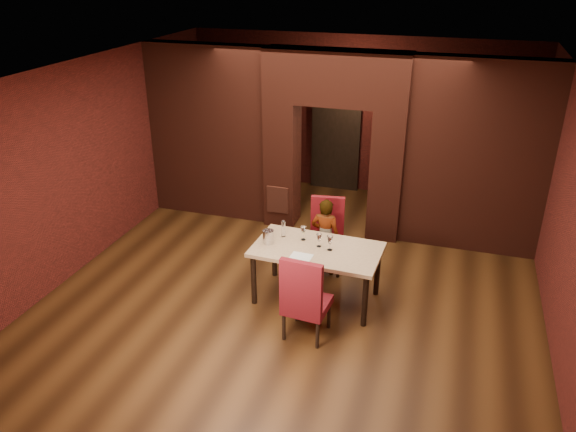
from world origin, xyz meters
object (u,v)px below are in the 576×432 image
at_px(chair_far, 326,237).
at_px(chair_near, 307,295).
at_px(wine_glass_a, 303,233).
at_px(wine_bucket, 268,237).
at_px(person_seated, 325,237).
at_px(wine_glass_c, 330,243).
at_px(dining_table, 316,274).
at_px(potted_plant, 369,260).
at_px(water_bottle, 283,228).
at_px(wine_glass_b, 319,240).

height_order(chair_far, chair_near, chair_near).
relative_size(wine_glass_a, wine_bucket, 1.06).
xyz_separation_m(person_seated, wine_glass_c, (0.26, -0.79, 0.32)).
distance_m(chair_far, chair_near, 1.73).
relative_size(dining_table, chair_near, 1.47).
bearing_deg(person_seated, potted_plant, -157.80).
bearing_deg(wine_glass_c, wine_glass_a, 156.88).
bearing_deg(water_bottle, wine_glass_c, -15.20).
height_order(chair_far, wine_glass_a, chair_far).
bearing_deg(chair_near, wine_glass_a, -66.56).
height_order(chair_near, wine_glass_a, chair_near).
relative_size(chair_near, person_seated, 0.97).
bearing_deg(chair_far, wine_glass_a, -113.12).
distance_m(wine_glass_a, wine_glass_c, 0.48).
bearing_deg(person_seated, wine_glass_b, 99.58).
xyz_separation_m(wine_glass_a, wine_bucket, (-0.45, -0.24, -0.01)).
bearing_deg(chair_near, chair_far, -79.51).
bearing_deg(water_bottle, person_seated, 49.92).
distance_m(water_bottle, potted_plant, 1.61).
xyz_separation_m(chair_near, wine_glass_b, (-0.08, 0.90, 0.33)).
xyz_separation_m(wine_glass_b, wine_glass_c, (0.17, -0.06, 0.01)).
height_order(wine_glass_b, wine_bucket, same).
height_order(person_seated, water_bottle, person_seated).
bearing_deg(potted_plant, person_seated, -160.71).
bearing_deg(water_bottle, chair_near, -57.79).
height_order(wine_glass_c, potted_plant, wine_glass_c).
bearing_deg(wine_glass_b, chair_near, -84.62).
bearing_deg(chair_near, dining_table, -78.88).
bearing_deg(potted_plant, wine_glass_b, -121.04).
relative_size(chair_far, wine_bucket, 5.91).
bearing_deg(chair_far, wine_glass_b, -92.23).
height_order(chair_far, person_seated, person_seated).
relative_size(wine_glass_c, water_bottle, 0.83).
relative_size(dining_table, potted_plant, 4.56).
distance_m(dining_table, wine_bucket, 0.88).
xyz_separation_m(dining_table, wine_glass_b, (0.01, 0.05, 0.52)).
bearing_deg(wine_glass_b, chair_far, 96.64).
height_order(chair_far, potted_plant, chair_far).
relative_size(dining_table, wine_glass_a, 8.60).
xyz_separation_m(chair_far, wine_glass_a, (-0.17, -0.69, 0.36)).
height_order(wine_glass_c, water_bottle, water_bottle).
bearing_deg(chair_near, person_seated, -79.54).
relative_size(wine_bucket, potted_plant, 0.50).
distance_m(dining_table, chair_near, 0.88).
relative_size(wine_glass_b, water_bottle, 0.75).
xyz_separation_m(chair_near, wine_glass_c, (0.09, 0.85, 0.34)).
xyz_separation_m(wine_glass_a, water_bottle, (-0.31, 0.01, 0.03)).
relative_size(wine_glass_a, water_bottle, 0.79).
bearing_deg(potted_plant, chair_far, -167.99).
height_order(dining_table, wine_glass_a, wine_glass_a).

